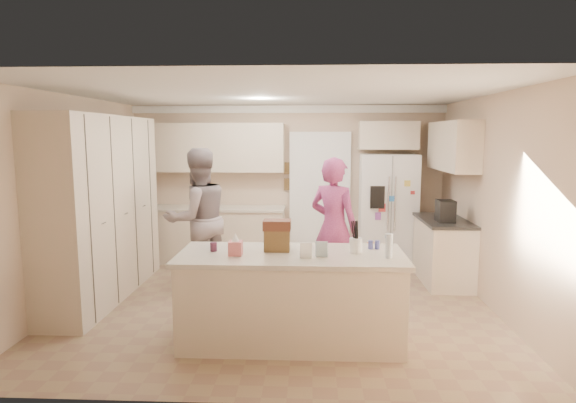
{
  "coord_description": "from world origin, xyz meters",
  "views": [
    {
      "loc": [
        0.38,
        -5.82,
        2.11
      ],
      "look_at": [
        0.1,
        0.35,
        1.25
      ],
      "focal_mm": 30.0,
      "sensor_mm": 36.0,
      "label": 1
    }
  ],
  "objects_px": {
    "utensil_crock": "(356,245)",
    "teen_girl": "(334,228)",
    "refrigerator": "(387,210)",
    "teen_boy": "(198,219)",
    "tissue_box": "(235,248)",
    "dollhouse_body": "(277,240)",
    "coffee_maker": "(445,211)",
    "island_base": "(291,299)"
  },
  "relations": [
    {
      "from": "refrigerator",
      "to": "utensil_crock",
      "type": "distance_m",
      "value": 3.13
    },
    {
      "from": "refrigerator",
      "to": "utensil_crock",
      "type": "xyz_separation_m",
      "value": [
        -0.8,
        -3.02,
        0.1
      ]
    },
    {
      "from": "tissue_box",
      "to": "teen_girl",
      "type": "xyz_separation_m",
      "value": [
        1.04,
        1.5,
        -0.08
      ]
    },
    {
      "from": "refrigerator",
      "to": "dollhouse_body",
      "type": "xyz_separation_m",
      "value": [
        -1.6,
        -2.97,
        0.14
      ]
    },
    {
      "from": "coffee_maker",
      "to": "teen_boy",
      "type": "distance_m",
      "value": 3.4
    },
    {
      "from": "teen_girl",
      "to": "dollhouse_body",
      "type": "bearing_deg",
      "value": 95.25
    },
    {
      "from": "utensil_crock",
      "to": "dollhouse_body",
      "type": "bearing_deg",
      "value": 176.42
    },
    {
      "from": "refrigerator",
      "to": "teen_boy",
      "type": "height_order",
      "value": "teen_boy"
    },
    {
      "from": "coffee_maker",
      "to": "dollhouse_body",
      "type": "xyz_separation_m",
      "value": [
        -2.2,
        -1.8,
        -0.03
      ]
    },
    {
      "from": "dollhouse_body",
      "to": "refrigerator",
      "type": "bearing_deg",
      "value": 61.74
    },
    {
      "from": "teen_girl",
      "to": "tissue_box",
      "type": "bearing_deg",
      "value": 86.76
    },
    {
      "from": "tissue_box",
      "to": "teen_girl",
      "type": "height_order",
      "value": "teen_girl"
    },
    {
      "from": "utensil_crock",
      "to": "dollhouse_body",
      "type": "height_order",
      "value": "dollhouse_body"
    },
    {
      "from": "coffee_maker",
      "to": "tissue_box",
      "type": "bearing_deg",
      "value": -142.43
    },
    {
      "from": "coffee_maker",
      "to": "refrigerator",
      "type": "bearing_deg",
      "value": 117.12
    },
    {
      "from": "coffee_maker",
      "to": "utensil_crock",
      "type": "xyz_separation_m",
      "value": [
        -1.4,
        -1.85,
        -0.07
      ]
    },
    {
      "from": "island_base",
      "to": "teen_boy",
      "type": "height_order",
      "value": "teen_boy"
    },
    {
      "from": "coffee_maker",
      "to": "utensil_crock",
      "type": "height_order",
      "value": "coffee_maker"
    },
    {
      "from": "island_base",
      "to": "teen_girl",
      "type": "xyz_separation_m",
      "value": [
        0.49,
        1.4,
        0.48
      ]
    },
    {
      "from": "refrigerator",
      "to": "island_base",
      "type": "height_order",
      "value": "refrigerator"
    },
    {
      "from": "dollhouse_body",
      "to": "coffee_maker",
      "type": "bearing_deg",
      "value": 39.29
    },
    {
      "from": "utensil_crock",
      "to": "dollhouse_body",
      "type": "xyz_separation_m",
      "value": [
        -0.8,
        0.05,
        0.04
      ]
    },
    {
      "from": "refrigerator",
      "to": "coffee_maker",
      "type": "distance_m",
      "value": 1.33
    },
    {
      "from": "island_base",
      "to": "teen_girl",
      "type": "distance_m",
      "value": 1.56
    },
    {
      "from": "utensil_crock",
      "to": "dollhouse_body",
      "type": "distance_m",
      "value": 0.8
    },
    {
      "from": "coffee_maker",
      "to": "island_base",
      "type": "relative_size",
      "value": 0.14
    },
    {
      "from": "teen_boy",
      "to": "teen_girl",
      "type": "xyz_separation_m",
      "value": [
        1.83,
        -0.27,
        -0.05
      ]
    },
    {
      "from": "refrigerator",
      "to": "teen_girl",
      "type": "distance_m",
      "value": 1.93
    },
    {
      "from": "island_base",
      "to": "teen_girl",
      "type": "bearing_deg",
      "value": 70.55
    },
    {
      "from": "dollhouse_body",
      "to": "teen_girl",
      "type": "bearing_deg",
      "value": 63.62
    },
    {
      "from": "dollhouse_body",
      "to": "teen_boy",
      "type": "height_order",
      "value": "teen_boy"
    },
    {
      "from": "refrigerator",
      "to": "tissue_box",
      "type": "height_order",
      "value": "refrigerator"
    },
    {
      "from": "tissue_box",
      "to": "island_base",
      "type": "bearing_deg",
      "value": 10.3
    },
    {
      "from": "utensil_crock",
      "to": "teen_girl",
      "type": "xyz_separation_m",
      "value": [
        -0.16,
        1.35,
        -0.08
      ]
    },
    {
      "from": "utensil_crock",
      "to": "tissue_box",
      "type": "xyz_separation_m",
      "value": [
        -1.2,
        -0.15,
        -0.0
      ]
    },
    {
      "from": "teen_boy",
      "to": "teen_girl",
      "type": "distance_m",
      "value": 1.85
    },
    {
      "from": "island_base",
      "to": "dollhouse_body",
      "type": "xyz_separation_m",
      "value": [
        -0.15,
        0.1,
        0.6
      ]
    },
    {
      "from": "teen_boy",
      "to": "utensil_crock",
      "type": "bearing_deg",
      "value": 104.22
    },
    {
      "from": "utensil_crock",
      "to": "tissue_box",
      "type": "relative_size",
      "value": 1.07
    },
    {
      "from": "dollhouse_body",
      "to": "teen_girl",
      "type": "height_order",
      "value": "teen_girl"
    },
    {
      "from": "dollhouse_body",
      "to": "teen_boy",
      "type": "bearing_deg",
      "value": 127.25
    },
    {
      "from": "coffee_maker",
      "to": "teen_girl",
      "type": "height_order",
      "value": "teen_girl"
    }
  ]
}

